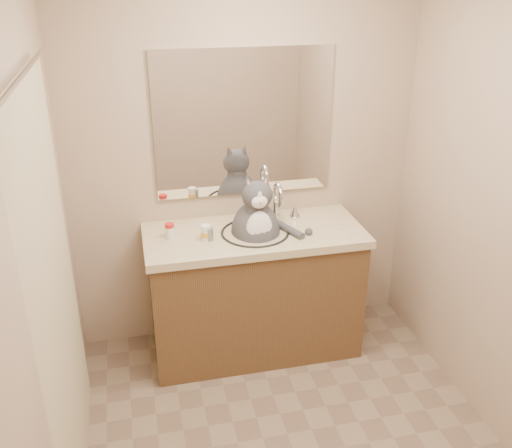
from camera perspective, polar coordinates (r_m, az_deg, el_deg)
The scene contains 8 objects.
room at distance 2.48m, azimuth 4.79°, elevation -2.75°, with size 2.22×2.52×2.42m.
vanity at distance 3.66m, azimuth -0.16°, elevation -6.51°, with size 1.34×0.59×1.12m.
mirror at distance 3.51m, azimuth -1.19°, elevation 10.00°, with size 1.10×0.02×0.90m, color white.
shower_curtain at distance 2.57m, azimuth -19.18°, elevation -7.38°, with size 0.02×1.30×1.93m.
cat at distance 3.44m, azimuth 0.04°, elevation -0.41°, with size 0.42×0.34×0.59m.
pill_bottle_redcap at distance 3.40m, azimuth -8.62°, elevation -0.68°, with size 0.06×0.06×0.09m.
pill_bottle_orange at distance 3.35m, azimuth -5.05°, elevation -0.91°, with size 0.07×0.07×0.10m.
grey_canister at distance 3.35m, azimuth -4.73°, elevation -1.02°, with size 0.06×0.06×0.08m.
Camera 1 is at (-0.70, -2.09, 2.34)m, focal length 40.00 mm.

